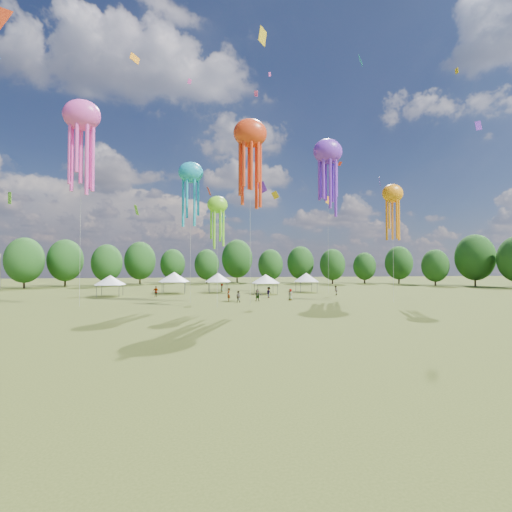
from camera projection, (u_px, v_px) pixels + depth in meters
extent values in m
plane|color=#384416|center=(410.00, 388.00, 15.52)|extent=(300.00, 300.00, 0.00)
imported|color=gray|center=(238.00, 297.00, 52.20)|extent=(0.99, 0.95, 1.62)
imported|color=gray|center=(222.00, 288.00, 73.68)|extent=(0.56, 0.82, 1.61)
imported|color=gray|center=(336.00, 290.00, 64.80)|extent=(0.92, 1.01, 1.68)
imported|color=gray|center=(269.00, 292.00, 59.88)|extent=(1.26, 1.23, 1.74)
imported|color=gray|center=(156.00, 292.00, 61.03)|extent=(1.12, 0.60, 1.81)
imported|color=gray|center=(257.00, 295.00, 54.26)|extent=(1.67, 0.93, 1.72)
imported|color=gray|center=(228.00, 295.00, 53.63)|extent=(0.56, 0.76, 1.92)
imported|color=gray|center=(290.00, 294.00, 55.71)|extent=(0.77, 0.96, 1.70)
cylinder|color=#47474C|center=(96.00, 292.00, 60.40)|extent=(0.08, 0.08, 1.88)
cylinder|color=#47474C|center=(102.00, 290.00, 63.91)|extent=(0.08, 0.08, 1.88)
cylinder|color=#47474C|center=(119.00, 291.00, 61.02)|extent=(0.08, 0.08, 1.88)
cylinder|color=#47474C|center=(123.00, 290.00, 64.53)|extent=(0.08, 0.08, 1.88)
cube|color=white|center=(110.00, 285.00, 62.49)|extent=(3.96, 3.96, 0.10)
cone|color=white|center=(110.00, 280.00, 62.51)|extent=(5.15, 5.15, 1.61)
cylinder|color=#47474C|center=(162.00, 289.00, 66.82)|extent=(0.08, 0.08, 2.11)
cylinder|color=#47474C|center=(164.00, 287.00, 70.81)|extent=(0.08, 0.08, 2.11)
cylinder|color=#47474C|center=(185.00, 288.00, 67.52)|extent=(0.08, 0.08, 2.11)
cylinder|color=#47474C|center=(185.00, 287.00, 71.51)|extent=(0.08, 0.08, 2.11)
cube|color=white|center=(174.00, 282.00, 69.20)|extent=(4.46, 4.46, 0.10)
cone|color=white|center=(174.00, 277.00, 69.22)|extent=(5.79, 5.79, 1.81)
cylinder|color=#47474C|center=(209.00, 288.00, 69.46)|extent=(0.08, 0.08, 2.00)
cylinder|color=#47474C|center=(209.00, 287.00, 72.90)|extent=(0.08, 0.08, 2.00)
cylinder|color=#47474C|center=(228.00, 288.00, 70.07)|extent=(0.08, 0.08, 2.00)
cylinder|color=#47474C|center=(226.00, 287.00, 73.51)|extent=(0.08, 0.08, 2.00)
cube|color=white|center=(218.00, 282.00, 71.51)|extent=(3.90, 3.90, 0.10)
cone|color=white|center=(218.00, 277.00, 71.54)|extent=(5.07, 5.07, 1.72)
cylinder|color=#47474C|center=(258.00, 289.00, 66.28)|extent=(0.08, 0.08, 1.88)
cylinder|color=#47474C|center=(254.00, 288.00, 69.90)|extent=(0.08, 0.08, 1.88)
cylinder|color=#47474C|center=(278.00, 289.00, 66.92)|extent=(0.08, 0.08, 1.88)
cylinder|color=#47474C|center=(273.00, 288.00, 70.54)|extent=(0.08, 0.08, 1.88)
cube|color=white|center=(266.00, 283.00, 68.44)|extent=(4.08, 4.08, 0.10)
cone|color=white|center=(266.00, 279.00, 68.46)|extent=(5.30, 5.30, 1.62)
cylinder|color=#47474C|center=(301.00, 288.00, 70.74)|extent=(0.08, 0.08, 2.00)
cylinder|color=#47474C|center=(296.00, 287.00, 74.06)|extent=(0.08, 0.08, 2.00)
cylinder|color=#47474C|center=(317.00, 287.00, 71.33)|extent=(0.08, 0.08, 2.00)
cylinder|color=#47474C|center=(312.00, 286.00, 74.64)|extent=(0.08, 0.08, 2.00)
cube|color=white|center=(306.00, 282.00, 72.72)|extent=(3.76, 3.76, 0.10)
cone|color=white|center=(306.00, 277.00, 72.74)|extent=(4.89, 4.89, 1.71)
ellipsoid|color=#17A0C4|center=(191.00, 172.00, 51.72)|extent=(3.50, 2.45, 2.97)
cylinder|color=beige|center=(191.00, 237.00, 51.48)|extent=(0.03, 0.03, 18.40)
ellipsoid|color=red|center=(250.00, 133.00, 49.61)|extent=(4.59, 3.21, 3.90)
cylinder|color=beige|center=(250.00, 218.00, 49.30)|extent=(0.03, 0.03, 23.19)
ellipsoid|color=orange|center=(393.00, 193.00, 52.56)|extent=(3.12, 2.18, 2.65)
cylinder|color=beige|center=(393.00, 248.00, 52.35)|extent=(0.03, 0.03, 15.60)
ellipsoid|color=#FF4BBE|center=(82.00, 115.00, 47.39)|extent=(4.69, 3.28, 3.99)
cylinder|color=beige|center=(81.00, 210.00, 47.06)|extent=(0.03, 0.03, 24.73)
ellipsoid|color=#7FEB26|center=(217.00, 205.00, 46.01)|extent=(2.57, 1.80, 2.18)
cylinder|color=beige|center=(217.00, 256.00, 45.83)|extent=(0.03, 0.03, 12.90)
ellipsoid|color=purple|center=(328.00, 152.00, 69.86)|extent=(5.69, 3.98, 4.84)
cylinder|color=beige|center=(328.00, 222.00, 69.50)|extent=(0.03, 0.03, 27.03)
cube|color=#FF4BBE|center=(256.00, 94.00, 56.21)|extent=(0.57, 0.85, 0.91)
cube|color=purple|center=(262.00, 188.00, 78.38)|extent=(2.11, 1.33, 2.74)
cube|color=red|center=(340.00, 164.00, 75.56)|extent=(0.88, 0.61, 1.07)
cube|color=gold|center=(275.00, 195.00, 60.40)|extent=(1.37, 0.76, 1.34)
cube|color=#FF4BBE|center=(189.00, 81.00, 73.58)|extent=(0.94, 0.62, 1.05)
cube|color=purple|center=(478.00, 126.00, 57.53)|extent=(1.39, 0.13, 1.63)
cube|color=orange|center=(135.00, 58.00, 40.02)|extent=(0.91, 1.35, 1.55)
cube|color=gold|center=(263.00, 36.00, 47.85)|extent=(1.37, 1.19, 2.18)
cube|color=#7FEB26|center=(136.00, 210.00, 78.79)|extent=(1.19, 2.23, 2.42)
cube|color=#17A0C4|center=(360.00, 60.00, 62.70)|extent=(1.16, 1.34, 1.66)
cube|color=purple|center=(380.00, 182.00, 80.54)|extent=(1.20, 1.87, 2.49)
cube|color=orange|center=(328.00, 200.00, 81.66)|extent=(1.53, 0.91, 2.02)
cube|color=gold|center=(457.00, 71.00, 48.02)|extent=(0.13, 0.58, 0.74)
cube|color=#7FEB26|center=(10.00, 198.00, 59.56)|extent=(1.07, 1.37, 2.10)
cube|color=blue|center=(222.00, 219.00, 60.71)|extent=(1.28, 0.78, 1.25)
cube|color=#FF4BBE|center=(270.00, 74.00, 74.86)|extent=(0.65, 0.67, 0.94)
cube|color=red|center=(209.00, 191.00, 73.83)|extent=(0.98, 1.98, 1.97)
cylinder|color=#38281C|center=(24.00, 281.00, 84.35)|extent=(0.44, 0.44, 3.36)
ellipsoid|color=#1F4B19|center=(24.00, 260.00, 84.47)|extent=(8.40, 8.40, 10.51)
cylinder|color=#38281C|center=(65.00, 280.00, 92.66)|extent=(0.44, 0.44, 3.41)
ellipsoid|color=#1F4B19|center=(65.00, 260.00, 92.80)|extent=(8.53, 8.53, 10.66)
cylinder|color=#38281C|center=(107.00, 280.00, 93.95)|extent=(0.44, 0.44, 3.07)
ellipsoid|color=#1F4B19|center=(107.00, 263.00, 94.07)|extent=(7.66, 7.66, 9.58)
cylinder|color=#38281C|center=(140.00, 278.00, 103.37)|extent=(0.44, 0.44, 3.43)
ellipsoid|color=#1F4B19|center=(140.00, 261.00, 103.50)|extent=(8.58, 8.58, 10.73)
cylinder|color=#38281C|center=(173.00, 278.00, 110.41)|extent=(0.44, 0.44, 2.95)
ellipsoid|color=#1F4B19|center=(173.00, 264.00, 110.53)|extent=(7.37, 7.37, 9.21)
cylinder|color=#38281C|center=(207.00, 278.00, 108.32)|extent=(0.44, 0.44, 2.89)
ellipsoid|color=#1F4B19|center=(207.00, 264.00, 108.43)|extent=(7.23, 7.23, 9.04)
cylinder|color=#38281C|center=(237.00, 276.00, 114.36)|extent=(0.44, 0.44, 3.84)
ellipsoid|color=#1F4B19|center=(237.00, 259.00, 114.51)|extent=(9.60, 9.60, 11.99)
cylinder|color=#38281C|center=(271.00, 279.00, 104.91)|extent=(0.44, 0.44, 2.84)
ellipsoid|color=#1F4B19|center=(270.00, 265.00, 105.02)|extent=(7.11, 7.11, 8.89)
cylinder|color=#38281C|center=(301.00, 278.00, 109.16)|extent=(0.44, 0.44, 3.16)
ellipsoid|color=#1F4B19|center=(301.00, 263.00, 109.28)|extent=(7.91, 7.91, 9.88)
cylinder|color=#38281C|center=(333.00, 279.00, 104.85)|extent=(0.44, 0.44, 2.88)
ellipsoid|color=#1F4B19|center=(332.00, 264.00, 104.96)|extent=(7.21, 7.21, 9.01)
cylinder|color=#38281C|center=(365.00, 279.00, 108.64)|extent=(0.44, 0.44, 2.63)
ellipsoid|color=#1F4B19|center=(364.00, 266.00, 108.75)|extent=(6.57, 6.57, 8.22)
cylinder|color=#38281C|center=(399.00, 278.00, 106.75)|extent=(0.44, 0.44, 3.13)
ellipsoid|color=#1F4B19|center=(399.00, 263.00, 106.88)|extent=(7.81, 7.81, 9.77)
cylinder|color=#38281C|center=(435.00, 281.00, 95.56)|extent=(0.44, 0.44, 2.72)
ellipsoid|color=#1F4B19|center=(435.00, 266.00, 95.66)|extent=(6.80, 6.80, 8.50)
cylinder|color=#38281C|center=(475.00, 279.00, 94.35)|extent=(0.44, 0.44, 3.81)
ellipsoid|color=#1F4B19|center=(475.00, 257.00, 94.49)|extent=(9.52, 9.52, 11.90)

